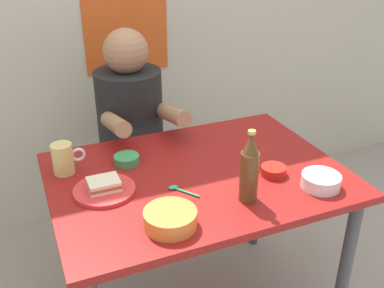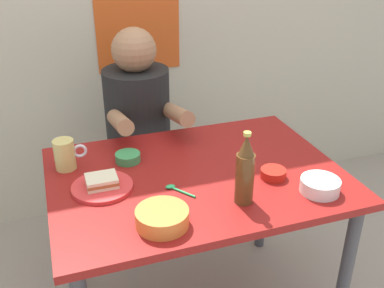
% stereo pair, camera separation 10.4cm
% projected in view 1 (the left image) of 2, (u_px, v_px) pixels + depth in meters
% --- Properties ---
extents(dining_table, '(1.10, 0.80, 0.74)m').
position_uv_depth(dining_table, '(197.00, 193.00, 1.74)').
color(dining_table, maroon).
rests_on(dining_table, ground).
extents(stool, '(0.34, 0.34, 0.45)m').
position_uv_depth(stool, '(135.00, 184.00, 2.36)').
color(stool, '#4C4C51').
rests_on(stool, ground).
extents(person_seated, '(0.33, 0.56, 0.72)m').
position_uv_depth(person_seated, '(130.00, 112.00, 2.17)').
color(person_seated, black).
rests_on(person_seated, stool).
extents(plate_orange, '(0.22, 0.22, 0.01)m').
position_uv_depth(plate_orange, '(104.00, 190.00, 1.58)').
color(plate_orange, red).
rests_on(plate_orange, dining_table).
extents(sandwich, '(0.11, 0.09, 0.04)m').
position_uv_depth(sandwich, '(104.00, 184.00, 1.57)').
color(sandwich, beige).
rests_on(sandwich, plate_orange).
extents(beer_mug, '(0.13, 0.08, 0.12)m').
position_uv_depth(beer_mug, '(64.00, 159.00, 1.67)').
color(beer_mug, '#D1BC66').
rests_on(beer_mug, dining_table).
extents(beer_bottle, '(0.06, 0.06, 0.26)m').
position_uv_depth(beer_bottle, '(249.00, 169.00, 1.49)').
color(beer_bottle, '#593819').
rests_on(beer_bottle, dining_table).
extents(rice_bowl_white, '(0.14, 0.14, 0.05)m').
position_uv_depth(rice_bowl_white, '(321.00, 180.00, 1.60)').
color(rice_bowl_white, silver).
rests_on(rice_bowl_white, dining_table).
extents(dip_bowl_green, '(0.10, 0.10, 0.03)m').
position_uv_depth(dip_bowl_green, '(127.00, 159.00, 1.76)').
color(dip_bowl_green, '#388C4C').
rests_on(dip_bowl_green, dining_table).
extents(sambal_bowl_red, '(0.10, 0.10, 0.03)m').
position_uv_depth(sambal_bowl_red, '(274.00, 170.00, 1.68)').
color(sambal_bowl_red, '#B21E14').
rests_on(sambal_bowl_red, dining_table).
extents(soup_bowl_orange, '(0.17, 0.17, 0.05)m').
position_uv_depth(soup_bowl_orange, '(170.00, 218.00, 1.39)').
color(soup_bowl_orange, orange).
rests_on(soup_bowl_orange, dining_table).
extents(spoon, '(0.08, 0.10, 0.01)m').
position_uv_depth(spoon, '(178.00, 189.00, 1.59)').
color(spoon, '#26A559').
rests_on(spoon, dining_table).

